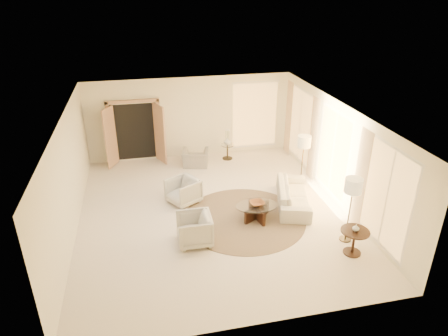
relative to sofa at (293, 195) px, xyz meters
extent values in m
cube|color=#F5E5CF|center=(-2.26, 0.08, -0.32)|extent=(7.00, 8.00, 0.02)
cube|color=white|center=(-2.26, 0.08, 2.49)|extent=(7.00, 8.00, 0.02)
cube|color=#F7EECC|center=(-2.26, 4.08, 1.09)|extent=(7.00, 0.04, 2.80)
cube|color=#F7EECC|center=(-2.26, -3.92, 1.09)|extent=(7.00, 0.04, 2.80)
cube|color=#F7EECC|center=(-5.76, 0.08, 1.09)|extent=(0.04, 8.00, 2.80)
cube|color=#F7EECC|center=(1.24, 0.08, 1.09)|extent=(0.04, 8.00, 2.80)
cube|color=tan|center=(-4.16, 3.97, 0.77)|extent=(1.80, 0.12, 2.16)
cube|color=tan|center=(-4.96, 3.70, 0.72)|extent=(0.35, 0.66, 2.00)
cube|color=tan|center=(-3.36, 3.70, 0.72)|extent=(0.35, 0.66, 2.00)
cylinder|color=#423223|center=(-1.51, -0.41, -0.30)|extent=(3.24, 3.24, 0.01)
imported|color=beige|center=(0.00, 0.00, 0.00)|extent=(1.38, 2.24, 0.61)
imported|color=beige|center=(-2.96, 0.77, 0.10)|extent=(1.02, 1.04, 0.80)
imported|color=beige|center=(-2.94, -1.18, 0.10)|extent=(0.76, 0.81, 0.82)
imported|color=gray|center=(-2.26, 3.13, 0.07)|extent=(0.96, 0.73, 0.75)
cube|color=black|center=(-1.19, -0.49, -0.12)|extent=(0.22, 0.85, 0.38)
cube|color=black|center=(-1.19, -0.49, -0.12)|extent=(0.78, 0.49, 0.38)
cylinder|color=white|center=(-1.19, -0.49, 0.10)|extent=(1.51, 1.51, 0.02)
cylinder|color=black|center=(0.54, -2.36, -0.29)|extent=(0.40, 0.40, 0.03)
cylinder|color=black|center=(0.54, -2.36, -0.01)|extent=(0.06, 0.06, 0.58)
cylinder|color=black|center=(0.54, -2.36, 0.29)|extent=(0.65, 0.65, 0.03)
cylinder|color=#2D2619|center=(-1.08, 3.48, -0.29)|extent=(0.35, 0.35, 0.03)
cylinder|color=#2D2619|center=(-1.08, 3.48, -0.05)|extent=(0.05, 0.05, 0.50)
cylinder|color=white|center=(-1.08, 3.48, 0.21)|extent=(0.46, 0.46, 0.03)
cylinder|color=#2D2619|center=(0.64, 1.00, -0.29)|extent=(0.28, 0.28, 0.03)
cylinder|color=#2D2619|center=(0.64, 1.00, 0.38)|extent=(0.03, 0.03, 1.38)
cylinder|color=beige|center=(0.64, 1.00, 1.15)|extent=(0.39, 0.39, 0.33)
cylinder|color=#2D2619|center=(0.64, -1.85, -0.29)|extent=(0.28, 0.28, 0.03)
cylinder|color=#2D2619|center=(0.64, -1.85, 0.40)|extent=(0.03, 0.03, 1.40)
cylinder|color=beige|center=(0.64, -1.85, 1.18)|extent=(0.40, 0.40, 0.34)
imported|color=brown|center=(-1.19, -0.49, 0.16)|extent=(0.42, 0.42, 0.09)
imported|color=silver|center=(0.54, -2.36, 0.38)|extent=(0.20, 0.20, 0.16)
imported|color=silver|center=(-1.08, 3.48, 0.35)|extent=(0.30, 0.30, 0.25)
camera|label=1|loc=(-3.95, -9.04, 5.41)|focal=32.00mm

